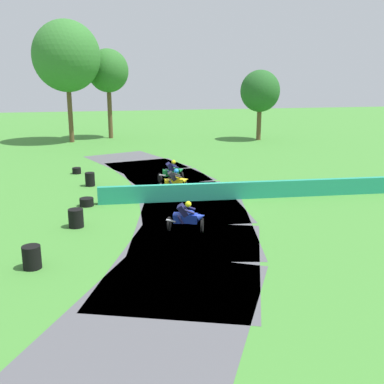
# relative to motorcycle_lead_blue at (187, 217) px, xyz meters

# --- Properties ---
(ground_plane) EXTENTS (120.00, 120.00, 0.00)m
(ground_plane) POSITION_rel_motorcycle_lead_blue_xyz_m (1.02, 4.72, -0.65)
(ground_plane) COLOR #428433
(track_asphalt) EXTENTS (10.06, 32.34, 0.01)m
(track_asphalt) POSITION_rel_motorcycle_lead_blue_xyz_m (-0.12, 4.78, -0.65)
(track_asphalt) COLOR #515156
(track_asphalt) RESTS_ON ground
(safety_barrier) EXTENTS (19.87, 1.38, 0.90)m
(safety_barrier) POSITION_rel_motorcycle_lead_blue_xyz_m (6.29, 4.43, -0.20)
(safety_barrier) COLOR #239375
(safety_barrier) RESTS_ON ground
(motorcycle_lead_blue) EXTENTS (1.69, 1.14, 1.43)m
(motorcycle_lead_blue) POSITION_rel_motorcycle_lead_blue_xyz_m (0.00, 0.00, 0.00)
(motorcycle_lead_blue) COLOR black
(motorcycle_lead_blue) RESTS_ON ground
(motorcycle_chase_yellow) EXTENTS (1.68, 0.68, 1.42)m
(motorcycle_chase_yellow) POSITION_rel_motorcycle_lead_blue_xyz_m (0.58, 6.44, 0.01)
(motorcycle_chase_yellow) COLOR black
(motorcycle_chase_yellow) RESTS_ON ground
(motorcycle_trailing_green) EXTENTS (1.70, 0.97, 1.42)m
(motorcycle_trailing_green) POSITION_rel_motorcycle_lead_blue_xyz_m (0.85, 9.07, 0.01)
(motorcycle_trailing_green) COLOR black
(motorcycle_trailing_green) RESTS_ON ground
(tire_stack_near) EXTENTS (0.62, 0.62, 0.80)m
(tire_stack_near) POSITION_rel_motorcycle_lead_blue_xyz_m (-5.88, -2.55, -0.25)
(tire_stack_near) COLOR black
(tire_stack_near) RESTS_ON ground
(tire_stack_mid_a) EXTENTS (0.64, 0.64, 0.80)m
(tire_stack_mid_a) POSITION_rel_motorcycle_lead_blue_xyz_m (-4.58, 1.57, -0.25)
(tire_stack_mid_a) COLOR black
(tire_stack_mid_a) RESTS_ON ground
(tire_stack_mid_b) EXTENTS (0.69, 0.69, 0.40)m
(tire_stack_mid_b) POSITION_rel_motorcycle_lead_blue_xyz_m (-4.19, 4.81, -0.45)
(tire_stack_mid_b) COLOR black
(tire_stack_mid_b) RESTS_ON ground
(tire_stack_far) EXTENTS (0.56, 0.56, 0.80)m
(tire_stack_far) POSITION_rel_motorcycle_lead_blue_xyz_m (-4.05, 9.05, -0.25)
(tire_stack_far) COLOR black
(tire_stack_far) RESTS_ON ground
(tire_stack_extra_a) EXTENTS (0.56, 0.56, 0.40)m
(tire_stack_extra_a) POSITION_rel_motorcycle_lead_blue_xyz_m (-4.96, 12.71, -0.45)
(tire_stack_extra_a) COLOR black
(tire_stack_extra_a) RESTS_ON ground
(tree_far_left) EXTENTS (4.03, 4.03, 8.80)m
(tree_far_left) POSITION_rel_motorcycle_lead_blue_xyz_m (-2.15, 29.64, 5.98)
(tree_far_left) COLOR brown
(tree_far_left) RESTS_ON ground
(tree_far_right) EXTENTS (3.83, 3.83, 6.78)m
(tree_far_right) POSITION_rel_motorcycle_lead_blue_xyz_m (12.22, 25.30, 4.09)
(tree_far_right) COLOR brown
(tree_far_right) RESTS_ON ground
(tree_mid_rise) EXTENTS (6.21, 6.21, 11.23)m
(tree_mid_rise) POSITION_rel_motorcycle_lead_blue_xyz_m (-5.93, 27.52, 7.30)
(tree_mid_rise) COLOR brown
(tree_mid_rise) RESTS_ON ground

